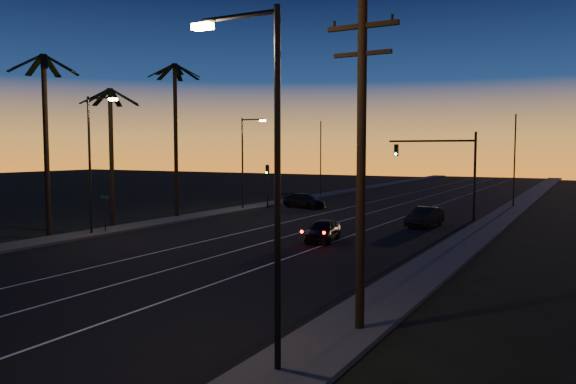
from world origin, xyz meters
The scene contains 21 objects.
road centered at (0.00, 30.00, 0.01)m, with size 20.00×170.00×0.01m, color black.
sidewalk_left centered at (-11.20, 30.00, 0.08)m, with size 2.40×170.00×0.16m, color #363633.
sidewalk_right centered at (11.20, 30.00, 0.08)m, with size 2.40×170.00×0.16m, color #363633.
lane_stripe_left centered at (-3.00, 30.00, 0.02)m, with size 0.12×160.00×0.01m, color silver.
lane_stripe_mid centered at (0.50, 30.00, 0.02)m, with size 0.12×160.00×0.01m, color silver.
lane_stripe_right centered at (4.00, 30.00, 0.02)m, with size 0.12×160.00×0.01m, color silver.
palm_near centered at (-12.60, 18.00, 7.07)m, with size 4.25×4.16×11.53m.
palm_mid centered at (-13.20, 24.00, 6.25)m, with size 4.25×4.16×10.03m.
palm_far centered at (-12.20, 30.00, 7.61)m, with size 4.25×4.16×12.53m.
streetlight_left_near centered at (-10.70, 20.00, 5.32)m, with size 2.55×0.26×9.00m.
streetlight_left_far centered at (-10.69, 38.00, 5.06)m, with size 2.55×0.26×8.50m.
streetlight_right_near centered at (10.70, 6.00, 5.32)m, with size 2.55×0.26×9.00m.
street_sign centered at (-10.80, 21.00, 1.66)m, with size 0.70×0.06×2.60m.
utility_pole centered at (11.60, 10.00, 5.32)m, with size 2.20×0.28×10.00m.
signal_mast centered at (7.14, 39.99, 4.78)m, with size 7.10×0.41×7.00m.
signal_post centered at (-9.50, 39.98, 2.89)m, with size 0.28×0.37×4.20m.
far_pole_left centered at (-11.00, 55.00, 4.50)m, with size 0.14×0.14×9.00m, color black.
far_pole_right centered at (11.00, 52.00, 4.50)m, with size 0.14×0.14×9.00m, color black.
lead_car centered at (3.33, 25.07, 0.67)m, with size 2.26×4.53×1.32m.
right_car centered at (7.04, 34.59, 0.71)m, with size 1.92×4.39×1.40m.
cross_car centered at (-6.67, 42.16, 0.69)m, with size 4.98×3.06×1.35m.
Camera 1 is at (17.71, -5.76, 5.57)m, focal length 35.00 mm.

